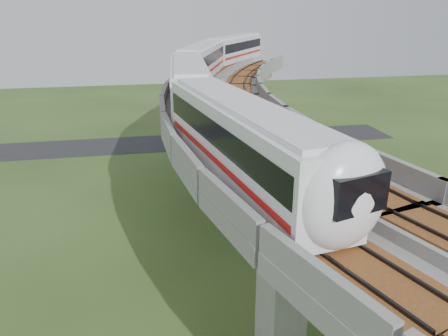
{
  "coord_description": "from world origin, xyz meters",
  "views": [
    {
      "loc": [
        -5.82,
        -28.86,
        18.01
      ],
      "look_at": [
        -0.42,
        -1.16,
        7.5
      ],
      "focal_mm": 35.0,
      "sensor_mm": 36.0,
      "label": 1
    }
  ],
  "objects": [
    {
      "name": "tree_4",
      "position": [
        7.53,
        -5.41,
        2.29
      ],
      "size": [
        3.18,
        3.18,
        3.64
      ],
      "color": "#382314",
      "rests_on": "ground"
    },
    {
      "name": "asphalt_road",
      "position": [
        0.0,
        30.0,
        0.01
      ],
      "size": [
        60.0,
        8.0,
        0.03
      ],
      "primitive_type": "cube",
      "color": "#232326",
      "rests_on": "ground"
    },
    {
      "name": "tree_0",
      "position": [
        12.14,
        23.97,
        1.56
      ],
      "size": [
        1.93,
        1.93,
        2.38
      ],
      "color": "#382314",
      "rests_on": "ground"
    },
    {
      "name": "tree_1",
      "position": [
        9.0,
        15.5,
        1.76
      ],
      "size": [
        2.12,
        2.12,
        2.66
      ],
      "color": "#382314",
      "rests_on": "ground"
    },
    {
      "name": "ground",
      "position": [
        0.0,
        0.0,
        0.0
      ],
      "size": [
        160.0,
        160.0,
        0.0
      ],
      "primitive_type": "plane",
      "color": "#31481D",
      "rests_on": "ground"
    },
    {
      "name": "tree_3",
      "position": [
        6.7,
        3.47,
        2.21
      ],
      "size": [
        3.06,
        3.06,
        3.52
      ],
      "color": "#382314",
      "rests_on": "ground"
    },
    {
      "name": "fence",
      "position": [
        9.75,
        0.0,
        0.75
      ],
      "size": [
        3.87,
        38.73,
        1.5
      ],
      "color": "#2D382D",
      "rests_on": "ground"
    },
    {
      "name": "metro_train",
      "position": [
        1.51,
        11.74,
        12.31
      ],
      "size": [
        17.47,
        60.09,
        3.64
      ],
      "color": "silver",
      "rests_on": "ground"
    },
    {
      "name": "dirt_lot",
      "position": [
        14.0,
        -2.0,
        0.02
      ],
      "size": [
        18.0,
        26.0,
        0.04
      ],
      "primitive_type": "cube",
      "color": "#7F745D",
      "rests_on": "ground"
    },
    {
      "name": "car_red",
      "position": [
        14.42,
        2.06,
        0.67
      ],
      "size": [
        3.46,
        3.78,
        1.26
      ],
      "primitive_type": "imported",
      "rotation": [
        0.0,
        0.0,
        -0.69
      ],
      "color": "#B51021",
      "rests_on": "dirt_lot"
    },
    {
      "name": "car_white",
      "position": [
        10.05,
        -8.7,
        0.7
      ],
      "size": [
        2.63,
        4.18,
        1.33
      ],
      "primitive_type": "imported",
      "rotation": [
        0.0,
        0.0,
        0.29
      ],
      "color": "white",
      "rests_on": "dirt_lot"
    },
    {
      "name": "tree_2",
      "position": [
        7.39,
        11.24,
        2.03
      ],
      "size": [
        2.65,
        2.65,
        3.16
      ],
      "color": "#382314",
      "rests_on": "ground"
    },
    {
      "name": "viaduct",
      "position": [
        3.84,
        0.0,
        9.05
      ],
      "size": [
        19.58,
        73.98,
        11.4
      ],
      "color": "#99968E",
      "rests_on": "ground"
    },
    {
      "name": "car_dark",
      "position": [
        14.34,
        3.58,
        0.6
      ],
      "size": [
        4.19,
        3.09,
        1.13
      ],
      "primitive_type": "imported",
      "rotation": [
        0.0,
        0.0,
        2.01
      ],
      "color": "black",
      "rests_on": "dirt_lot"
    },
    {
      "name": "tree_5",
      "position": [
        7.03,
        -10.96,
        2.04
      ],
      "size": [
        2.49,
        2.49,
        3.11
      ],
      "color": "#382314",
      "rests_on": "ground"
    }
  ]
}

